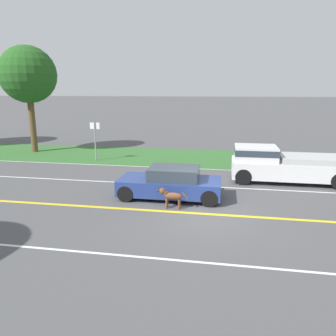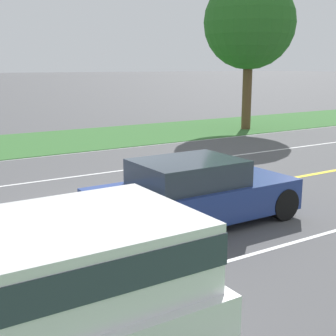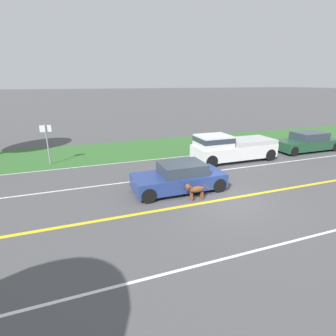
{
  "view_description": "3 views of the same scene",
  "coord_description": "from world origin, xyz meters",
  "px_view_note": "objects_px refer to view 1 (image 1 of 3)",
  "views": [
    {
      "loc": [
        -11.38,
        -0.73,
        4.47
      ],
      "look_at": [
        1.88,
        1.58,
        1.22
      ],
      "focal_mm": 35.0,
      "sensor_mm": 36.0,
      "label": 1
    },
    {
      "loc": [
        9.0,
        -3.87,
        3.14
      ],
      "look_at": [
        1.23,
        1.09,
        1.11
      ],
      "focal_mm": 50.0,
      "sensor_mm": 36.0,
      "label": 2
    },
    {
      "loc": [
        -8.92,
        5.86,
        4.88
      ],
      "look_at": [
        1.44,
        2.05,
        1.23
      ],
      "focal_mm": 28.0,
      "sensor_mm": 36.0,
      "label": 3
    }
  ],
  "objects_px": {
    "ego_car": "(171,183)",
    "street_sign": "(95,136)",
    "roadside_tree_right_near": "(28,75)",
    "dog": "(170,196)",
    "pickup_truck": "(282,164)"
  },
  "relations": [
    {
      "from": "dog",
      "to": "roadside_tree_right_near",
      "type": "xyz_separation_m",
      "value": [
        9.8,
        11.7,
        4.92
      ]
    },
    {
      "from": "ego_car",
      "to": "pickup_truck",
      "type": "distance_m",
      "value": 6.04
    },
    {
      "from": "dog",
      "to": "street_sign",
      "type": "height_order",
      "value": "street_sign"
    },
    {
      "from": "ego_car",
      "to": "roadside_tree_right_near",
      "type": "xyz_separation_m",
      "value": [
        8.54,
        11.51,
        4.8
      ]
    },
    {
      "from": "roadside_tree_right_near",
      "to": "pickup_truck",
      "type": "bearing_deg",
      "value": -107.34
    },
    {
      "from": "dog",
      "to": "street_sign",
      "type": "bearing_deg",
      "value": 40.59
    },
    {
      "from": "pickup_truck",
      "to": "ego_car",
      "type": "bearing_deg",
      "value": 124.17
    },
    {
      "from": "roadside_tree_right_near",
      "to": "street_sign",
      "type": "height_order",
      "value": "roadside_tree_right_near"
    },
    {
      "from": "ego_car",
      "to": "street_sign",
      "type": "height_order",
      "value": "street_sign"
    },
    {
      "from": "street_sign",
      "to": "roadside_tree_right_near",
      "type": "bearing_deg",
      "value": 69.25
    },
    {
      "from": "ego_car",
      "to": "street_sign",
      "type": "bearing_deg",
      "value": 42.68
    },
    {
      "from": "dog",
      "to": "pickup_truck",
      "type": "xyz_separation_m",
      "value": [
        4.65,
        -4.8,
        0.38
      ]
    },
    {
      "from": "dog",
      "to": "ego_car",
      "type": "bearing_deg",
      "value": 10.85
    },
    {
      "from": "ego_car",
      "to": "street_sign",
      "type": "relative_size",
      "value": 1.71
    },
    {
      "from": "roadside_tree_right_near",
      "to": "street_sign",
      "type": "xyz_separation_m",
      "value": [
        -2.11,
        -5.58,
        -3.86
      ]
    }
  ]
}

